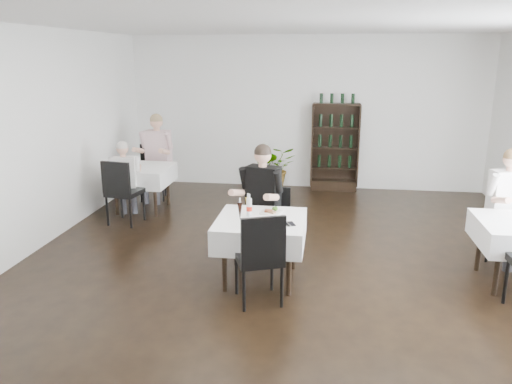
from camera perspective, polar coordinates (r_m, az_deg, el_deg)
room_shell at (r=5.62m, az=3.62°, el=3.88°), size 9.00×9.00×9.00m
wine_shelf at (r=9.96m, az=9.01°, el=4.98°), size 0.90×0.28×1.75m
main_table at (r=5.89m, az=0.55°, el=-4.44°), size 1.03×1.03×0.77m
left_table at (r=8.81m, az=-12.92°, el=1.90°), size 0.98×0.98×0.77m
potted_tree at (r=9.95m, az=2.19°, el=2.78°), size 0.93×0.85×0.89m
main_chair_far at (r=6.70m, az=2.07°, el=-2.88°), size 0.42×0.43×0.91m
main_chair_near at (r=5.32m, az=0.51°, el=-7.03°), size 0.61×0.61×1.04m
left_chair_far at (r=9.53m, az=-11.71°, el=2.71°), size 0.55×0.56×1.01m
left_chair_near at (r=8.10m, az=-15.14°, el=0.41°), size 0.55×0.55×1.05m
right_chair_far at (r=7.33m, az=26.74°, el=-2.91°), size 0.53×0.54×0.92m
diner_main at (r=6.44m, az=0.48°, el=-0.21°), size 0.64×0.69×1.53m
diner_left_far at (r=9.32m, az=-11.36°, el=4.64°), size 0.63×0.64×1.59m
diner_left_near at (r=8.36m, az=-14.77°, el=2.02°), size 0.55×0.58×1.30m
diner_right_far at (r=7.10m, az=27.05°, el=-0.62°), size 0.62×0.65×1.49m
plate_far at (r=6.05m, az=1.76°, el=-2.24°), size 0.27×0.27×0.07m
plate_near at (r=5.60m, az=0.32°, el=-3.69°), size 0.30×0.30×0.08m
pilsner_dark at (r=5.76m, az=-1.85°, el=-2.19°), size 0.06×0.06×0.27m
pilsner_lager at (r=5.94m, az=-0.94°, el=-1.62°), size 0.06×0.06×0.27m
coke_bottle at (r=5.90m, az=-0.79°, el=-1.75°), size 0.07×0.07×0.27m
napkin_cutlery at (r=5.65m, az=3.43°, el=-3.67°), size 0.23×0.21×0.02m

